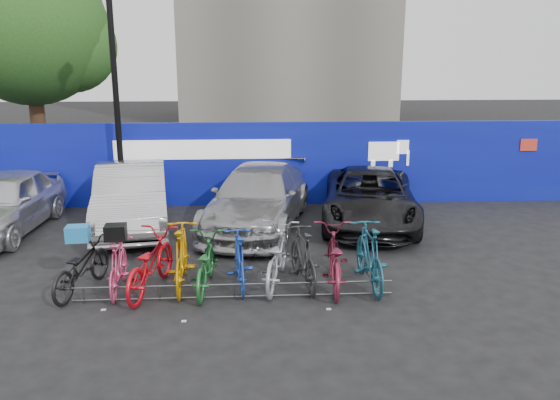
{
  "coord_description": "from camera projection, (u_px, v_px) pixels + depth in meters",
  "views": [
    {
      "loc": [
        0.27,
        -9.52,
        4.06
      ],
      "look_at": [
        0.96,
        2.0,
        1.13
      ],
      "focal_mm": 35.0,
      "sensor_mm": 36.0,
      "label": 1
    }
  ],
  "objects": [
    {
      "name": "ground",
      "position": [
        235.0,
        286.0,
        10.19
      ],
      "size": [
        100.0,
        100.0,
        0.0
      ],
      "primitive_type": "plane",
      "color": "black",
      "rests_on": "ground"
    },
    {
      "name": "hoarding",
      "position": [
        239.0,
        164.0,
        15.7
      ],
      "size": [
        22.0,
        0.18,
        2.4
      ],
      "color": "#0B109A",
      "rests_on": "ground"
    },
    {
      "name": "tree",
      "position": [
        36.0,
        31.0,
        18.28
      ],
      "size": [
        5.4,
        5.2,
        7.8
      ],
      "color": "#382314",
      "rests_on": "ground"
    },
    {
      "name": "lamppost",
      "position": [
        116.0,
        93.0,
        14.43
      ],
      "size": [
        0.25,
        0.5,
        6.11
      ],
      "color": "black",
      "rests_on": "ground"
    },
    {
      "name": "bike_rack",
      "position": [
        234.0,
        291.0,
        9.57
      ],
      "size": [
        5.6,
        0.03,
        0.3
      ],
      "color": "#595B60",
      "rests_on": "ground"
    },
    {
      "name": "car_0",
      "position": [
        3.0,
        202.0,
        13.22
      ],
      "size": [
        1.93,
        4.47,
        1.5
      ],
      "primitive_type": "imported",
      "rotation": [
        0.0,
        0.0,
        -0.04
      ],
      "color": "silver",
      "rests_on": "ground"
    },
    {
      "name": "car_1",
      "position": [
        131.0,
        197.0,
        13.61
      ],
      "size": [
        2.44,
        5.01,
        1.58
      ],
      "primitive_type": "imported",
      "rotation": [
        0.0,
        0.0,
        0.17
      ],
      "color": "#B1B1B6",
      "rests_on": "ground"
    },
    {
      "name": "car_2",
      "position": [
        258.0,
        198.0,
        13.68
      ],
      "size": [
        3.25,
        5.52,
        1.5
      ],
      "primitive_type": "imported",
      "rotation": [
        0.0,
        0.0,
        -0.24
      ],
      "color": "#98999D",
      "rests_on": "ground"
    },
    {
      "name": "car_3",
      "position": [
        370.0,
        197.0,
        13.97
      ],
      "size": [
        3.16,
        5.3,
        1.38
      ],
      "primitive_type": "imported",
      "rotation": [
        0.0,
        0.0,
        -0.18
      ],
      "color": "black",
      "rests_on": "ground"
    },
    {
      "name": "bike_0",
      "position": [
        81.0,
        266.0,
        9.82
      ],
      "size": [
        1.08,
        1.94,
        0.96
      ],
      "primitive_type": "imported",
      "rotation": [
        0.0,
        0.0,
        2.89
      ],
      "color": "black",
      "rests_on": "ground"
    },
    {
      "name": "bike_1",
      "position": [
        118.0,
        266.0,
        9.83
      ],
      "size": [
        0.55,
        1.67,
        0.99
      ],
      "primitive_type": "imported",
      "rotation": [
        0.0,
        0.0,
        3.19
      ],
      "color": "#E34477",
      "rests_on": "ground"
    },
    {
      "name": "bike_2",
      "position": [
        150.0,
        263.0,
        9.83
      ],
      "size": [
        1.14,
        2.17,
        1.09
      ],
      "primitive_type": "imported",
      "rotation": [
        0.0,
        0.0,
        2.93
      ],
      "color": "red",
      "rests_on": "ground"
    },
    {
      "name": "bike_3",
      "position": [
        181.0,
        257.0,
        9.99
      ],
      "size": [
        0.62,
        2.0,
        1.19
      ],
      "primitive_type": "imported",
      "rotation": [
        0.0,
        0.0,
        3.17
      ],
      "color": "#CC8806",
      "rests_on": "ground"
    },
    {
      "name": "bike_4",
      "position": [
        205.0,
        264.0,
        9.92
      ],
      "size": [
        0.78,
        1.93,
        0.99
      ],
      "primitive_type": "imported",
      "rotation": [
        0.0,
        0.0,
        3.08
      ],
      "color": "#1E682B",
      "rests_on": "ground"
    },
    {
      "name": "bike_5",
      "position": [
        239.0,
        260.0,
        10.04
      ],
      "size": [
        0.65,
        1.78,
        1.05
      ],
      "primitive_type": "imported",
      "rotation": [
        0.0,
        0.0,
        3.23
      ],
      "color": "#1D41A8",
      "rests_on": "ground"
    },
    {
      "name": "bike_6",
      "position": [
        276.0,
        257.0,
        10.15
      ],
      "size": [
        1.14,
        2.17,
        1.08
      ],
      "primitive_type": "imported",
      "rotation": [
        0.0,
        0.0,
        2.93
      ],
      "color": "#9A9BA2",
      "rests_on": "ground"
    },
    {
      "name": "bike_7",
      "position": [
        303.0,
        257.0,
        10.1
      ],
      "size": [
        0.78,
        1.88,
        1.1
      ],
      "primitive_type": "imported",
      "rotation": [
        0.0,
        0.0,
        3.29
      ],
      "color": "#262629",
      "rests_on": "ground"
    },
    {
      "name": "bike_8",
      "position": [
        334.0,
        258.0,
        10.06
      ],
      "size": [
        0.92,
        2.14,
        1.09
      ],
      "primitive_type": "imported",
      "rotation": [
        0.0,
        0.0,
        3.05
      ],
      "color": "maroon",
      "rests_on": "ground"
    },
    {
      "name": "bike_9",
      "position": [
        369.0,
        255.0,
        10.05
      ],
      "size": [
        0.61,
        2.0,
        1.2
      ],
      "primitive_type": "imported",
      "rotation": [
        0.0,
        0.0,
        3.16
      ],
      "color": "#185066",
      "rests_on": "ground"
    },
    {
      "name": "cargo_crate",
      "position": [
        78.0,
        234.0,
        9.67
      ],
      "size": [
        0.42,
        0.33,
        0.28
      ],
      "primitive_type": "cube",
      "rotation": [
        0.0,
        0.0,
        0.08
      ],
      "color": "#1F7AC1",
      "rests_on": "bike_0"
    },
    {
      "name": "cargo_topcase",
      "position": [
        116.0,
        232.0,
        9.67
      ],
      "size": [
        0.39,
        0.36,
        0.27
      ],
      "primitive_type": "cube",
      "rotation": [
        0.0,
        0.0,
        0.08
      ],
      "color": "black",
      "rests_on": "bike_1"
    }
  ]
}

